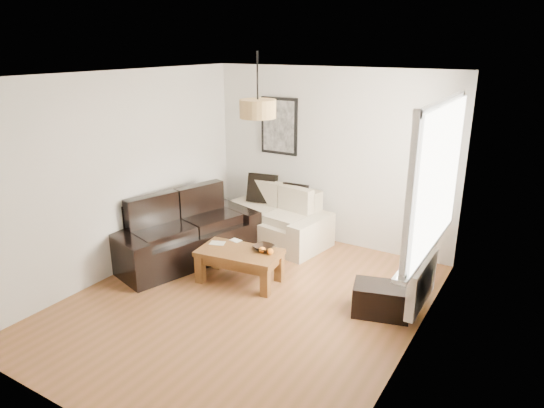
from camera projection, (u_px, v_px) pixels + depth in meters
The scene contains 21 objects.
floor at pixel (246, 302), 5.74m from camera, with size 4.50×4.50×0.00m, color brown.
ceiling at pixel (241, 75), 4.92m from camera, with size 3.80×4.50×0.00m, color white, non-canonical shape.
wall_back at pixel (330, 158), 7.16m from camera, with size 3.80×0.04×2.60m, color silver, non-canonical shape.
wall_front at pixel (68, 278), 3.50m from camera, with size 3.80×0.04×2.60m, color silver, non-canonical shape.
wall_left at pixel (122, 174), 6.26m from camera, with size 0.04×4.50×2.60m, color silver, non-canonical shape.
wall_right at pixel (417, 230), 4.40m from camera, with size 0.04×4.50×2.60m, color silver, non-canonical shape.
window_bay at pixel (437, 178), 4.97m from camera, with size 0.14×1.90×1.60m, color white, non-canonical shape.
radiator at pixel (422, 283), 5.38m from camera, with size 0.10×0.90×0.52m, color white.
poster at pixel (279, 126), 7.42m from camera, with size 0.62×0.04×0.87m, color black, non-canonical shape.
pendant_shade at pixel (258, 109), 5.28m from camera, with size 0.40×0.40×0.20m, color tan.
loveseat_cream at pixel (274, 216), 7.39m from camera, with size 1.63×0.89×0.81m, color beige, non-canonical shape.
sofa_leather at pixel (184, 229), 6.78m from camera, with size 2.02×0.98×0.88m, color black, non-canonical shape.
coffee_table at pixel (240, 266), 6.17m from camera, with size 1.04×0.57×0.43m, color brown, non-canonical shape.
ottoman at pixel (381, 300), 5.44m from camera, with size 0.62×0.40×0.35m, color black.
cushion_left at pixel (262, 188), 7.61m from camera, with size 0.45×0.14×0.45m, color black.
cushion_right at pixel (295, 196), 7.33m from camera, with size 0.38×0.12×0.38m, color black.
fruit_bowl at pixel (264, 248), 6.12m from camera, with size 0.25×0.25×0.06m, color black.
orange_a at pixel (262, 250), 6.03m from camera, with size 0.07×0.07×0.07m, color orange.
orange_b at pixel (270, 251), 5.98m from camera, with size 0.08×0.08×0.08m, color orange.
orange_c at pixel (263, 250), 6.04m from camera, with size 0.06×0.06×0.06m, color orange.
papers at pixel (217, 243), 6.33m from camera, with size 0.19×0.14×0.01m, color silver.
Camera 1 is at (2.89, -4.19, 2.92)m, focal length 32.05 mm.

